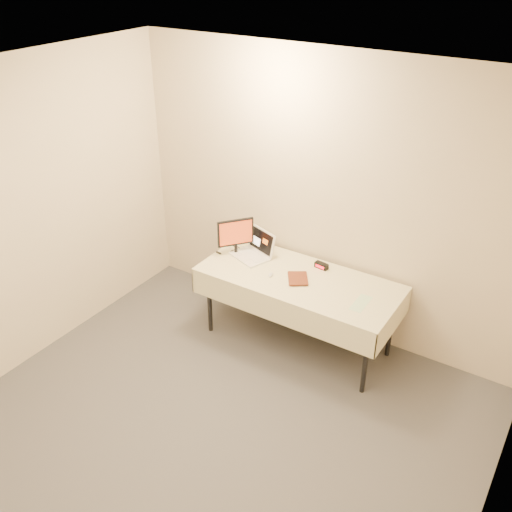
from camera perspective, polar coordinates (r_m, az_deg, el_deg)
The scene contains 10 objects.
ground at distance 4.48m, azimuth -9.84°, elevation -22.22°, with size 5.00×5.00×0.00m, color #39393D.
back_wall at distance 5.31m, azimuth 6.95°, elevation 5.64°, with size 4.00×0.10×2.70m, color beige.
table at distance 5.27m, azimuth 4.30°, elevation -2.76°, with size 1.86×0.81×0.74m.
laptop at distance 5.54m, azimuth -0.13°, elevation 0.59°, with size 0.44×0.41×0.25m.
monitor at distance 5.51m, azimuth -2.05°, elevation 2.20°, with size 0.24×0.30×0.37m.
book at distance 5.14m, azimuth 3.27°, elevation -1.28°, with size 0.17×0.02×0.23m, color #953B1B.
alarm_clock at distance 5.39m, azimuth 6.56°, elevation -0.96°, with size 0.14×0.07×0.05m.
clicker at distance 5.25m, azimuth 1.47°, elevation -1.88°, with size 0.04×0.08×0.02m, color silver.
paper_form at distance 4.96m, azimuth 10.44°, elevation -4.66°, with size 0.11×0.28×0.00m, color #B1D5A9.
usb_dongle at distance 5.62m, azimuth -3.76°, elevation 0.32°, with size 0.06×0.02×0.01m, color black.
Camera 1 is at (2.06, -1.90, 3.49)m, focal length 40.00 mm.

